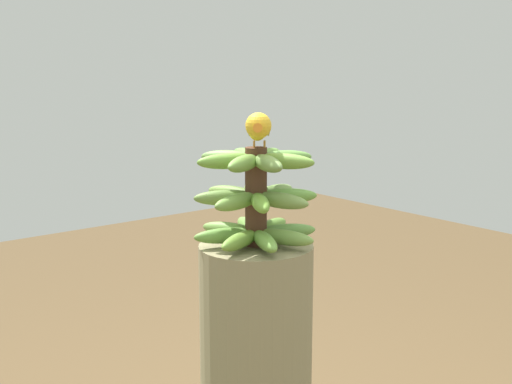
# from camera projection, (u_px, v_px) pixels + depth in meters

# --- Properties ---
(banana_bunch) EXTENTS (0.30, 0.30, 0.24)m
(banana_bunch) POSITION_uv_depth(u_px,v_px,m) (256.00, 197.00, 1.58)
(banana_bunch) COLOR #4C2D1E
(banana_bunch) RESTS_ON banana_tree
(perched_bird) EXTENTS (0.17, 0.15, 0.08)m
(perched_bird) POSITION_uv_depth(u_px,v_px,m) (259.00, 128.00, 1.53)
(perched_bird) COLOR #C68933
(perched_bird) RESTS_ON banana_bunch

